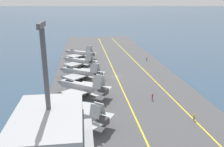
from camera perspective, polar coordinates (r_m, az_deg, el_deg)
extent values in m
plane|color=#334C66|center=(82.93, 1.01, -0.90)|extent=(2000.00, 2000.00, 0.00)
cube|color=#4C4C4F|center=(82.87, 1.01, -0.76)|extent=(187.51, 42.61, 0.40)
cube|color=yellow|center=(85.20, 8.84, -0.32)|extent=(168.69, 5.66, 0.01)
cube|color=yellow|center=(82.81, 1.01, -0.63)|extent=(168.76, 0.36, 0.01)
cube|color=#9EA3A8|center=(51.81, -8.77, -9.18)|extent=(9.01, 10.25, 1.62)
cone|color=#5B5E60|center=(56.34, -14.16, -7.27)|extent=(2.65, 2.73, 1.54)
cube|color=#38383A|center=(47.80, -2.19, -11.38)|extent=(2.68, 2.69, 1.38)
ellipsoid|color=#232D38|center=(53.79, -11.76, -7.41)|extent=(2.57, 2.81, 0.89)
cube|color=#9EA3A8|center=(49.45, -11.26, -11.38)|extent=(7.59, 7.71, 0.28)
cube|color=#9EA3A8|center=(54.30, -5.83, -8.38)|extent=(7.46, 7.21, 0.28)
cube|color=#9EA3A8|center=(46.89, -4.14, -9.07)|extent=(2.11, 2.28, 2.62)
cube|color=#9EA3A8|center=(48.12, -2.92, -8.33)|extent=(2.11, 2.28, 2.62)
cube|color=#9EA3A8|center=(46.51, -4.30, -12.30)|extent=(3.54, 3.61, 0.20)
cube|color=#9EA3A8|center=(49.65, -1.17, -10.21)|extent=(3.57, 3.38, 0.20)
cylinder|color=#B2B2B7|center=(55.39, -12.22, -9.53)|extent=(0.16, 0.16, 1.80)
cylinder|color=black|center=(55.66, -12.18, -10.08)|extent=(0.56, 0.60, 0.60)
cylinder|color=#B2B2B7|center=(51.13, -8.49, -11.71)|extent=(0.16, 0.16, 1.80)
cylinder|color=black|center=(51.42, -8.46, -12.30)|extent=(0.56, 0.60, 0.60)
cylinder|color=#B2B2B7|center=(52.62, -6.84, -10.75)|extent=(0.16, 0.16, 1.80)
cylinder|color=black|center=(52.91, -6.82, -11.32)|extent=(0.56, 0.60, 0.60)
cube|color=#A8AAAF|center=(65.96, -7.62, -3.09)|extent=(8.99, 11.18, 1.82)
cone|color=#5B5E60|center=(70.41, -12.39, -2.02)|extent=(2.81, 2.94, 1.73)
cube|color=#38383A|center=(61.98, -2.06, -4.31)|extent=(2.90, 2.89, 1.55)
ellipsoid|color=#232D38|center=(67.94, -10.24, -1.83)|extent=(2.63, 3.05, 1.00)
cube|color=#A8AAAF|center=(63.51, -9.08, -4.55)|extent=(7.24, 7.15, 0.28)
cube|color=#A8AAAF|center=(68.42, -5.66, -2.79)|extent=(6.52, 6.87, 0.28)
cube|color=#A8AAAF|center=(61.01, -3.65, -2.12)|extent=(2.22, 2.50, 3.25)
cube|color=#A8AAAF|center=(62.53, -2.69, -1.62)|extent=(2.22, 2.50, 3.25)
cube|color=#A8AAAF|center=(60.43, -3.62, -4.92)|extent=(3.65, 3.67, 0.20)
cube|color=#A8AAAF|center=(64.06, -1.37, -3.56)|extent=(3.57, 3.39, 0.20)
cylinder|color=#B2B2B7|center=(69.37, -10.66, -3.80)|extent=(0.16, 0.16, 1.79)
cylinder|color=black|center=(69.59, -10.63, -4.25)|extent=(0.54, 0.61, 0.60)
cylinder|color=#B2B2B7|center=(64.95, -7.33, -5.12)|extent=(0.16, 0.16, 1.79)
cylinder|color=black|center=(65.18, -7.31, -5.61)|extent=(0.54, 0.61, 0.60)
cylinder|color=#B2B2B7|center=(66.85, -6.03, -4.41)|extent=(0.16, 0.16, 1.79)
cylinder|color=black|center=(67.07, -6.01, -4.88)|extent=(0.54, 0.61, 0.60)
cube|color=#9EA3A8|center=(80.35, -7.85, 0.39)|extent=(8.39, 11.44, 1.70)
cone|color=#5B5E60|center=(84.56, -11.97, 1.03)|extent=(2.66, 2.88, 1.61)
cube|color=#38383A|center=(76.54, -3.19, -0.34)|extent=(2.76, 2.78, 1.44)
ellipsoid|color=#232D38|center=(82.27, -10.09, 1.27)|extent=(2.47, 3.07, 0.93)
cube|color=#9EA3A8|center=(77.50, -9.04, -0.73)|extent=(7.69, 7.69, 0.28)
cube|color=#9EA3A8|center=(83.12, -6.22, 0.63)|extent=(6.94, 6.96, 0.28)
cube|color=#9EA3A8|center=(75.81, -4.45, 1.24)|extent=(2.05, 2.47, 2.78)
cube|color=#9EA3A8|center=(77.28, -3.78, 1.57)|extent=(2.05, 2.47, 2.78)
cube|color=#9EA3A8|center=(74.94, -4.38, -0.75)|extent=(3.67, 3.66, 0.20)
cube|color=#9EA3A8|center=(78.64, -2.71, 0.16)|extent=(3.52, 3.31, 0.20)
cylinder|color=#B2B2B7|center=(83.45, -10.47, -0.25)|extent=(0.16, 0.16, 1.49)
cylinder|color=black|center=(83.59, -10.46, -0.54)|extent=(0.52, 0.62, 0.60)
cylinder|color=#B2B2B7|center=(79.21, -7.52, -1.06)|extent=(0.16, 0.16, 1.49)
cylinder|color=black|center=(79.35, -7.50, -1.37)|extent=(0.52, 0.62, 0.60)
cylinder|color=#B2B2B7|center=(81.09, -6.59, -0.59)|extent=(0.16, 0.16, 1.49)
cylinder|color=black|center=(81.22, -6.58, -0.89)|extent=(0.52, 0.62, 0.60)
cube|color=#9EA3A8|center=(93.92, -8.20, 3.06)|extent=(8.18, 9.96, 1.56)
cone|color=#5B5E60|center=(98.08, -11.23, 3.51)|extent=(2.49, 2.61, 1.48)
cube|color=#38383A|center=(89.96, -4.82, 2.54)|extent=(2.55, 2.56, 1.33)
ellipsoid|color=#232D38|center=(95.89, -9.84, 3.73)|extent=(2.37, 2.71, 0.86)
cube|color=#9EA3A8|center=(91.24, -9.34, 2.25)|extent=(7.16, 7.22, 0.28)
cube|color=#9EA3A8|center=(96.44, -6.74, 3.18)|extent=(6.85, 6.64, 0.28)
cube|color=#9EA3A8|center=(89.43, -5.81, 4.02)|extent=(2.09, 2.30, 3.21)
cube|color=#9EA3A8|center=(90.72, -5.20, 4.23)|extent=(2.09, 2.30, 3.21)
cube|color=#9EA3A8|center=(88.52, -5.87, 2.26)|extent=(3.48, 3.52, 0.20)
cube|color=#9EA3A8|center=(91.94, -4.27, 2.88)|extent=(3.48, 3.20, 0.20)
cylinder|color=#B2B2B7|center=(96.97, -10.12, 2.37)|extent=(0.16, 0.16, 1.88)
cylinder|color=black|center=(97.14, -10.10, 2.01)|extent=(0.54, 0.61, 0.60)
cylinder|color=#B2B2B7|center=(92.83, -8.01, 1.80)|extent=(0.16, 0.16, 1.88)
cylinder|color=black|center=(93.01, -8.00, 1.42)|extent=(0.54, 0.61, 0.60)
cylinder|color=#B2B2B7|center=(94.49, -7.20, 2.11)|extent=(0.16, 0.16, 1.88)
cylinder|color=black|center=(94.66, -7.18, 1.74)|extent=(0.54, 0.61, 0.60)
cube|color=#A8AAAF|center=(108.89, -8.03, 4.92)|extent=(7.97, 10.67, 1.68)
cone|color=#5B5E60|center=(112.86, -10.90, 5.22)|extent=(2.57, 2.73, 1.59)
cube|color=#38383A|center=(105.12, -4.89, 4.58)|extent=(2.67, 2.66, 1.43)
ellipsoid|color=#232D38|center=(110.77, -9.58, 5.49)|extent=(2.36, 2.88, 0.92)
cube|color=#A8AAAF|center=(105.93, -8.95, 4.23)|extent=(7.45, 7.49, 0.28)
cube|color=#A8AAAF|center=(111.67, -6.81, 5.00)|extent=(6.91, 6.66, 0.28)
cube|color=#A8AAAF|center=(104.58, -5.77, 5.79)|extent=(1.99, 2.35, 2.90)
cube|color=#A8AAAF|center=(106.03, -5.26, 5.96)|extent=(1.99, 2.35, 2.90)
cube|color=#A8AAAF|center=(103.53, -5.76, 4.36)|extent=(3.56, 3.54, 0.20)
cube|color=#A8AAAF|center=(107.23, -4.48, 4.85)|extent=(3.46, 3.17, 0.20)
cylinder|color=#B2B2B7|center=(111.75, -9.85, 4.30)|extent=(0.16, 0.16, 1.60)
cylinder|color=black|center=(111.86, -9.83, 4.05)|extent=(0.52, 0.62, 0.60)
cylinder|color=#B2B2B7|center=(107.65, -7.83, 3.89)|extent=(0.16, 0.16, 1.60)
cylinder|color=black|center=(107.76, -7.82, 3.63)|extent=(0.52, 0.62, 0.60)
cylinder|color=#B2B2B7|center=(109.53, -7.13, 4.15)|extent=(0.16, 0.16, 1.60)
cylinder|color=black|center=(109.64, -7.13, 3.90)|extent=(0.52, 0.62, 0.60)
cylinder|color=#383328|center=(64.28, 9.68, -5.91)|extent=(0.24, 0.24, 0.91)
cube|color=red|center=(63.99, 9.71, -5.29)|extent=(0.28, 0.39, 0.59)
sphere|color=tan|center=(63.83, 9.73, -4.94)|extent=(0.22, 0.22, 0.22)
sphere|color=red|center=(63.81, 9.73, -4.89)|extent=(0.24, 0.24, 0.24)
cylinder|color=#383328|center=(56.45, 19.12, -10.15)|extent=(0.24, 0.24, 0.84)
cube|color=yellow|center=(56.15, 19.19, -9.53)|extent=(0.37, 0.45, 0.52)
sphere|color=beige|center=(55.98, 19.23, -9.17)|extent=(0.22, 0.22, 0.22)
sphere|color=yellow|center=(55.96, 19.23, -9.12)|extent=(0.24, 0.24, 0.24)
cylinder|color=#383328|center=(104.28, 8.35, 3.22)|extent=(0.24, 0.24, 0.84)
cube|color=green|center=(104.11, 8.37, 3.59)|extent=(0.26, 0.38, 0.57)
sphere|color=tan|center=(104.02, 8.38, 3.81)|extent=(0.22, 0.22, 0.22)
sphere|color=green|center=(104.00, 8.38, 3.85)|extent=(0.24, 0.24, 0.24)
cube|color=#A5A7AA|center=(25.59, -14.90, -14.49)|extent=(10.55, 6.85, 5.06)
cube|color=black|center=(25.19, -6.84, -13.85)|extent=(8.93, 0.12, 0.90)
cylinder|color=#4C4C4F|center=(24.02, -15.76, 0.73)|extent=(0.50, 0.50, 8.25)
cube|color=#4C4C4F|center=(23.20, -16.65, 11.14)|extent=(3.60, 0.30, 0.50)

